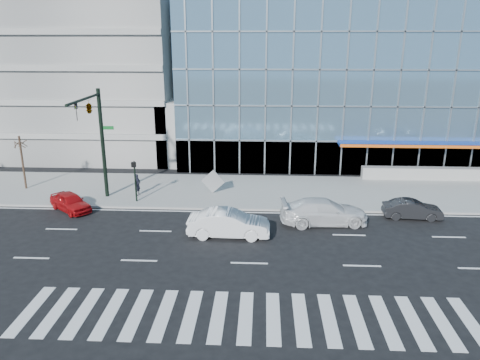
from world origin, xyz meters
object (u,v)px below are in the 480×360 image
object	(u,v)px
ped_signal_post	(135,175)
street_tree_near	(20,143)
white_sedan	(229,224)
tilted_panel	(213,181)
white_suv	(324,212)
red_sedan	(70,202)
traffic_signal	(93,120)
dark_sedan	(412,209)
pedestrian	(138,185)

from	to	relation	value
ped_signal_post	street_tree_near	distance (m)	9.97
white_sedan	tilted_panel	size ratio (longest dim) A/B	3.81
white_suv	red_sedan	xyz separation A→B (m)	(-17.33, 1.47, -0.18)
white_suv	traffic_signal	bearing A→B (deg)	74.17
street_tree_near	dark_sedan	xyz separation A→B (m)	(28.64, -4.50, -3.15)
white_suv	street_tree_near	bearing A→B (deg)	70.08
dark_sedan	tilted_panel	size ratio (longest dim) A/B	2.94
white_suv	dark_sedan	size ratio (longest dim) A/B	1.47
traffic_signal	white_suv	bearing A→B (deg)	-10.04
ped_signal_post	white_sedan	xyz separation A→B (m)	(7.14, -5.44, -1.32)
street_tree_near	white_suv	distance (m)	23.54
white_sedan	dark_sedan	xyz separation A→B (m)	(12.00, 3.50, -0.19)
street_tree_near	pedestrian	size ratio (longest dim) A/B	2.56
street_tree_near	white_suv	world-z (taller)	street_tree_near
street_tree_near	red_sedan	distance (m)	7.49
white_suv	pedestrian	world-z (taller)	pedestrian
red_sedan	ped_signal_post	bearing A→B (deg)	-27.97
traffic_signal	street_tree_near	bearing A→B (deg)	157.29
white_sedan	red_sedan	world-z (taller)	white_sedan
ped_signal_post	white_suv	size ratio (longest dim) A/B	0.53
white_suv	tilted_panel	xyz separation A→B (m)	(-7.77, 5.34, 0.25)
red_sedan	pedestrian	bearing A→B (deg)	-11.97
street_tree_near	pedestrian	world-z (taller)	street_tree_near
ped_signal_post	street_tree_near	xyz separation A→B (m)	(-9.50, 2.56, 1.64)
white_sedan	traffic_signal	bearing A→B (deg)	63.26
traffic_signal	white_sedan	size ratio (longest dim) A/B	1.61
traffic_signal	white_suv	xyz separation A→B (m)	(15.64, -2.77, -5.35)
traffic_signal	dark_sedan	xyz separation A→B (m)	(21.64, -1.57, -5.53)
traffic_signal	dark_sedan	size ratio (longest dim) A/B	2.09
ped_signal_post	pedestrian	size ratio (longest dim) A/B	1.82
traffic_signal	ped_signal_post	bearing A→B (deg)	8.52
traffic_signal	tilted_panel	bearing A→B (deg)	18.10
traffic_signal	dark_sedan	bearing A→B (deg)	-4.15
ped_signal_post	traffic_signal	bearing A→B (deg)	-171.48
white_suv	red_sedan	bearing A→B (deg)	79.38
traffic_signal	white_sedan	bearing A→B (deg)	-27.74
street_tree_near	red_sedan	bearing A→B (deg)	-38.55
ped_signal_post	tilted_panel	world-z (taller)	ped_signal_post
white_suv	red_sedan	distance (m)	17.39
traffic_signal	street_tree_near	xyz separation A→B (m)	(-7.00, 2.93, -2.39)
traffic_signal	tilted_panel	world-z (taller)	traffic_signal
street_tree_near	white_sedan	bearing A→B (deg)	-25.67
pedestrian	tilted_panel	bearing A→B (deg)	-63.74
ped_signal_post	tilted_panel	xyz separation A→B (m)	(5.38, 2.20, -1.07)
ped_signal_post	white_suv	xyz separation A→B (m)	(13.14, -3.14, -1.32)
ped_signal_post	white_sedan	bearing A→B (deg)	-37.31
white_sedan	street_tree_near	bearing A→B (deg)	65.32
traffic_signal	tilted_panel	size ratio (longest dim) A/B	6.15
white_sedan	pedestrian	world-z (taller)	pedestrian
white_suv	dark_sedan	bearing A→B (deg)	-84.48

